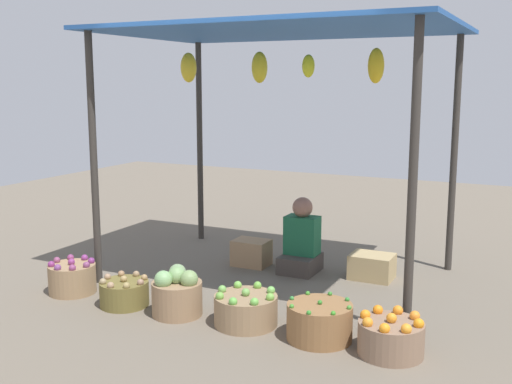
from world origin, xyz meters
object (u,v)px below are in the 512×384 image
object	(u,v)px
basket_oranges	(391,337)
wooden_crate_near_vendor	(251,253)
basket_cabbages	(177,294)
basket_purple_onions	(72,278)
basket_potatoes	(124,293)
wooden_crate_stacked_rear	(372,266)
basket_green_chilies	(320,322)
vendor_person	(301,243)
basket_green_apples	(246,309)

from	to	relation	value
basket_oranges	wooden_crate_near_vendor	world-z (taller)	basket_oranges
basket_cabbages	wooden_crate_near_vendor	distance (m)	1.58
basket_purple_onions	basket_potatoes	size ratio (longest dim) A/B	1.01
basket_potatoes	basket_cabbages	distance (m)	0.55
wooden_crate_stacked_rear	basket_green_chilies	bearing A→B (deg)	-88.12
vendor_person	basket_oranges	world-z (taller)	vendor_person
basket_purple_onions	wooden_crate_stacked_rear	size ratio (longest dim) A/B	1.03
basket_green_chilies	basket_oranges	size ratio (longest dim) A/B	1.06
basket_purple_onions	wooden_crate_stacked_rear	world-z (taller)	basket_purple_onions
basket_green_chilies	wooden_crate_near_vendor	world-z (taller)	basket_green_chilies
basket_potatoes	wooden_crate_near_vendor	size ratio (longest dim) A/B	1.14
basket_green_chilies	wooden_crate_near_vendor	distance (m)	2.04
basket_green_apples	wooden_crate_near_vendor	xyz separation A→B (m)	(-0.71, 1.52, 0.01)
basket_potatoes	basket_green_chilies	world-z (taller)	basket_green_chilies
basket_purple_onions	basket_potatoes	bearing A→B (deg)	-5.44
basket_cabbages	basket_oranges	xyz separation A→B (m)	(1.82, 0.02, -0.05)
basket_potatoes	wooden_crate_near_vendor	world-z (taller)	wooden_crate_near_vendor
basket_purple_onions	basket_potatoes	xyz separation A→B (m)	(0.65, -0.06, -0.03)
vendor_person	basket_potatoes	distance (m)	1.93
basket_cabbages	basket_oranges	size ratio (longest dim) A/B	0.89
basket_green_apples	wooden_crate_near_vendor	size ratio (longest dim) A/B	1.37
basket_oranges	basket_cabbages	bearing A→B (deg)	-179.47
vendor_person	basket_purple_onions	bearing A→B (deg)	-136.80
wooden_crate_near_vendor	vendor_person	bearing A→B (deg)	3.99
basket_potatoes	basket_oranges	bearing A→B (deg)	0.74
basket_purple_onions	basket_cabbages	bearing A→B (deg)	-2.31
wooden_crate_stacked_rear	basket_cabbages	bearing A→B (deg)	-125.45
basket_potatoes	basket_green_chilies	bearing A→B (deg)	1.87
basket_oranges	wooden_crate_near_vendor	bearing A→B (deg)	140.65
basket_green_apples	wooden_crate_stacked_rear	bearing A→B (deg)	70.28
basket_potatoes	wooden_crate_near_vendor	distance (m)	1.66
basket_potatoes	basket_green_chilies	distance (m)	1.81
basket_potatoes	wooden_crate_stacked_rear	xyz separation A→B (m)	(1.75, 1.71, 0.01)
basket_purple_onions	basket_oranges	xyz separation A→B (m)	(3.01, -0.03, -0.01)
basket_oranges	wooden_crate_stacked_rear	bearing A→B (deg)	109.99
wooden_crate_near_vendor	wooden_crate_stacked_rear	xyz separation A→B (m)	(1.29, 0.12, -0.01)
basket_cabbages	basket_green_apples	distance (m)	0.63
basket_green_apples	basket_oranges	bearing A→B (deg)	-2.06
vendor_person	wooden_crate_stacked_rear	size ratio (longest dim) A/B	1.85
basket_potatoes	wooden_crate_stacked_rear	size ratio (longest dim) A/B	1.02
vendor_person	basket_oranges	bearing A→B (deg)	-49.98
basket_green_chilies	basket_oranges	world-z (taller)	same
vendor_person	basket_purple_onions	distance (m)	2.30
basket_cabbages	basket_green_chilies	distance (m)	1.26
basket_oranges	vendor_person	bearing A→B (deg)	130.02
basket_cabbages	basket_green_apples	world-z (taller)	basket_cabbages
basket_purple_onions	basket_oranges	distance (m)	3.01
basket_oranges	wooden_crate_stacked_rear	xyz separation A→B (m)	(-0.61, 1.68, -0.01)
basket_green_apples	basket_green_chilies	world-z (taller)	basket_green_chilies
basket_purple_onions	basket_potatoes	distance (m)	0.65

